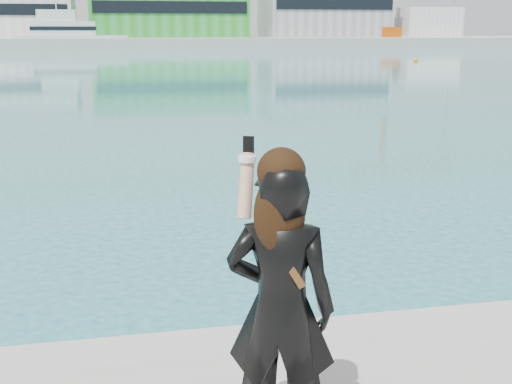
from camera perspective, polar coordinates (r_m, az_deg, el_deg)
far_quay at (r=133.99m, az=-11.29°, el=12.90°), size 320.00×40.00×2.00m
warehouse_white at (r=133.56m, az=-21.20°, el=14.72°), size 24.48×15.35×9.50m
warehouse_green at (r=132.35m, az=-7.82°, el=15.74°), size 30.60×16.36×10.50m
warehouse_grey_right at (r=138.42m, az=6.04°, el=16.13°), size 25.50×15.35×12.50m
ancillary_shed at (r=144.68m, az=14.86°, el=14.37°), size 12.00×10.00×6.00m
flagpole_right at (r=127.22m, az=-0.99°, el=15.61°), size 1.28×0.16×8.00m
motor_yacht at (r=117.04m, az=-16.40°, el=13.19°), size 18.87×5.30×8.80m
buoy_near at (r=73.47m, az=13.99°, el=11.19°), size 0.50×0.50×0.50m
woman at (r=3.74m, az=2.17°, el=-9.57°), size 0.75×0.63×1.86m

